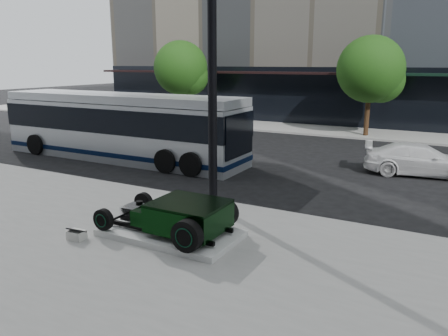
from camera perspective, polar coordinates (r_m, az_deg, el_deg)
The scene contains 9 objects.
ground at distance 15.19m, azimuth 4.91°, elevation -2.87°, with size 120.00×120.00×0.00m, color black.
sidewalk_far at distance 28.30m, azimuth 16.38°, elevation 4.46°, with size 70.00×4.00×0.12m, color gray.
street_trees at distance 26.86m, azimuth 18.91°, elevation 11.78°, with size 29.80×3.80×5.70m.
display_plinth at distance 11.01m, azimuth -6.98°, elevation -8.39°, with size 3.40×1.80×0.15m, color silver.
hot_rod at distance 10.65m, azimuth -5.59°, elevation -6.23°, with size 3.22×2.00×0.81m.
info_plaque at distance 11.28m, azimuth -18.70°, elevation -8.21°, with size 0.42×0.33×0.31m.
lamppost at distance 12.40m, azimuth -1.55°, elevation 12.46°, with size 0.47×0.47×8.51m.
transit_bus at distance 20.43m, azimuth -13.32°, elevation 5.35°, with size 12.12×2.88×2.92m.
white_sedan at distance 18.65m, azimuth 24.27°, elevation 0.99°, with size 1.70×4.19×1.22m, color white.
Camera 1 is at (5.76, -13.38, 4.31)m, focal length 35.00 mm.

